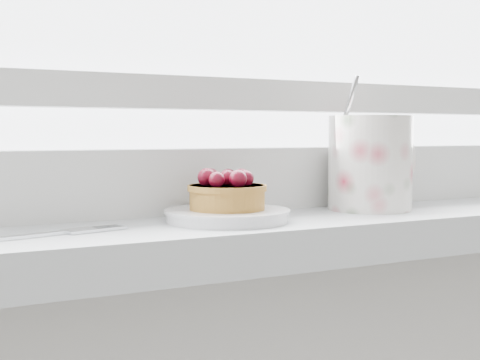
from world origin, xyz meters
TOP-DOWN VIEW (x-y plane):
  - saucer at (-0.03, 1.88)m, footprint 0.12×0.12m
  - raspberry_tart at (-0.03, 1.88)m, footprint 0.08×0.08m
  - floral_mug at (0.17, 1.90)m, footprint 0.14×0.12m
  - fork at (-0.22, 1.87)m, footprint 0.18×0.05m

SIDE VIEW (x-z plane):
  - fork at x=-0.22m, z-range 0.94..0.94m
  - saucer at x=-0.03m, z-range 0.94..0.95m
  - raspberry_tart at x=-0.03m, z-range 0.95..0.99m
  - floral_mug at x=0.17m, z-range 0.92..1.07m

